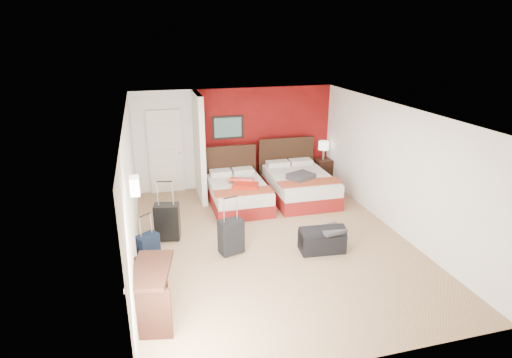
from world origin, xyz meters
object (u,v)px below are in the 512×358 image
object	(u,v)px
bed_right	(300,186)
desk	(153,294)
bed_left	(238,195)
suitcase_navy	(148,250)
table_lamp	(323,150)
nightstand	(322,170)
duffel_bag	(322,241)
suitcase_charcoal	(231,238)
suitcase_black	(167,223)
red_suitcase_open	(244,183)

from	to	relation	value
bed_right	desk	distance (m)	5.14
bed_left	suitcase_navy	world-z (taller)	bed_left
bed_left	table_lamp	distance (m)	2.80
nightstand	duffel_bag	distance (m)	3.82
bed_left	suitcase_charcoal	xyz separation A→B (m)	(-0.61, -2.11, 0.04)
duffel_bag	table_lamp	bearing A→B (deg)	71.94
nightstand	suitcase_black	bearing A→B (deg)	-155.75
bed_left	suitcase_charcoal	distance (m)	2.20
bed_right	suitcase_navy	world-z (taller)	bed_right
red_suitcase_open	duffel_bag	world-z (taller)	red_suitcase_open
nightstand	suitcase_charcoal	distance (m)	4.46
desk	suitcase_black	bearing A→B (deg)	93.03
suitcase_navy	table_lamp	bearing A→B (deg)	-2.08
red_suitcase_open	suitcase_charcoal	world-z (taller)	red_suitcase_open
table_lamp	suitcase_black	bearing A→B (deg)	-151.06
red_suitcase_open	suitcase_black	xyz separation A→B (m)	(-1.78, -1.17, -0.23)
nightstand	table_lamp	bearing A→B (deg)	0.00
table_lamp	suitcase_black	distance (m)	4.83
bed_left	suitcase_black	size ratio (longest dim) A/B	2.56
bed_left	nightstand	bearing A→B (deg)	22.96
bed_left	red_suitcase_open	distance (m)	0.35
bed_left	nightstand	distance (m)	2.74
bed_left	bed_right	world-z (taller)	bed_right
suitcase_charcoal	bed_right	bearing A→B (deg)	30.98
suitcase_navy	desk	distance (m)	1.57
bed_right	table_lamp	xyz separation A→B (m)	(1.01, 0.98, 0.55)
bed_left	desk	distance (m)	4.16
nightstand	table_lamp	size ratio (longest dim) A/B	1.25
table_lamp	suitcase_navy	bearing A→B (deg)	-145.74
table_lamp	suitcase_charcoal	distance (m)	4.49
suitcase_navy	suitcase_black	bearing A→B (deg)	27.95
suitcase_charcoal	red_suitcase_open	bearing A→B (deg)	55.73
table_lamp	desk	size ratio (longest dim) A/B	0.50
red_suitcase_open	desk	world-z (taller)	desk
bed_right	desk	bearing A→B (deg)	-132.77
suitcase_black	nightstand	bearing A→B (deg)	40.34
bed_right	desk	xyz separation A→B (m)	(-3.54, -3.71, 0.11)
bed_left	suitcase_navy	distance (m)	2.92
nightstand	desk	world-z (taller)	desk
nightstand	red_suitcase_open	bearing A→B (deg)	-159.22
nightstand	duffel_bag	world-z (taller)	nightstand
desk	duffel_bag	bearing A→B (deg)	32.88
red_suitcase_open	duffel_bag	size ratio (longest dim) A/B	0.95
red_suitcase_open	table_lamp	world-z (taller)	table_lamp
red_suitcase_open	duffel_bag	bearing A→B (deg)	-47.43
bed_left	suitcase_charcoal	world-z (taller)	suitcase_charcoal
bed_left	suitcase_charcoal	size ratio (longest dim) A/B	2.87
duffel_bag	suitcase_charcoal	bearing A→B (deg)	173.87
table_lamp	duffel_bag	world-z (taller)	table_lamp
table_lamp	duffel_bag	bearing A→B (deg)	-113.55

